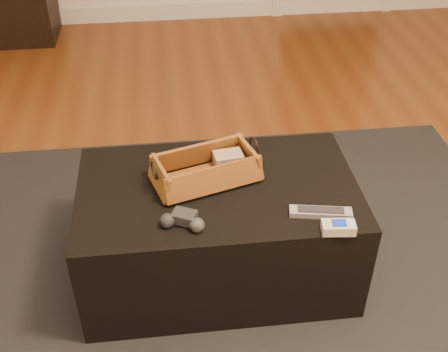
{
  "coord_description": "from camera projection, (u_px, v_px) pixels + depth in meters",
  "views": [
    {
      "loc": [
        -0.07,
        -1.55,
        1.66
      ],
      "look_at": [
        0.11,
        -0.01,
        0.49
      ],
      "focal_mm": 45.0,
      "sensor_mm": 36.0,
      "label": 1
    }
  ],
  "objects": [
    {
      "name": "silver_remote",
      "position": [
        321.0,
        212.0,
        1.86
      ],
      "size": [
        0.21,
        0.08,
        0.02
      ],
      "color": "#9B9EA3",
      "rests_on": "ottoman"
    },
    {
      "name": "area_rug",
      "position": [
        220.0,
        279.0,
        2.21
      ],
      "size": [
        2.6,
        2.0,
        0.01
      ],
      "primitive_type": "cube",
      "color": "black",
      "rests_on": "floor"
    },
    {
      "name": "wicker_basket",
      "position": [
        206.0,
        170.0,
        2.0
      ],
      "size": [
        0.42,
        0.3,
        0.13
      ],
      "color": "#975C22",
      "rests_on": "ottoman"
    },
    {
      "name": "tv_remote",
      "position": [
        203.0,
        178.0,
        1.99
      ],
      "size": [
        0.2,
        0.12,
        0.02
      ],
      "primitive_type": "cube",
      "rotation": [
        0.0,
        0.0,
        0.4
      ],
      "color": "black",
      "rests_on": "wicker_basket"
    },
    {
      "name": "baseboard",
      "position": [
        169.0,
        12.0,
        4.37
      ],
      "size": [
        5.0,
        0.04,
        0.12
      ],
      "primitive_type": "cube",
      "color": "white",
      "rests_on": "floor"
    },
    {
      "name": "cloth_bundle",
      "position": [
        228.0,
        160.0,
        2.05
      ],
      "size": [
        0.11,
        0.08,
        0.06
      ],
      "primitive_type": "cube",
      "rotation": [
        0.0,
        0.0,
        0.12
      ],
      "color": "tan",
      "rests_on": "wicker_basket"
    },
    {
      "name": "floor",
      "position": [
        197.0,
        277.0,
        2.24
      ],
      "size": [
        5.0,
        5.5,
        0.01
      ],
      "primitive_type": "cube",
      "color": "brown",
      "rests_on": "ground"
    },
    {
      "name": "game_controller",
      "position": [
        183.0,
        221.0,
        1.81
      ],
      "size": [
        0.16,
        0.11,
        0.05
      ],
      "color": "#262528",
      "rests_on": "ottoman"
    },
    {
      "name": "ottoman",
      "position": [
        218.0,
        230.0,
        2.12
      ],
      "size": [
        1.0,
        0.6,
        0.42
      ],
      "primitive_type": "cube",
      "color": "black",
      "rests_on": "area_rug"
    },
    {
      "name": "cream_gadget",
      "position": [
        338.0,
        227.0,
        1.79
      ],
      "size": [
        0.11,
        0.07,
        0.04
      ],
      "color": "beige",
      "rests_on": "ottoman"
    }
  ]
}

